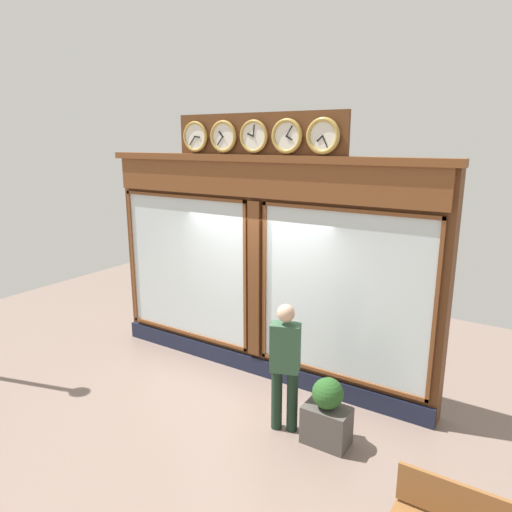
{
  "coord_description": "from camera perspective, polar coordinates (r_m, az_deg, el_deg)",
  "views": [
    {
      "loc": [
        -3.69,
        5.74,
        3.61
      ],
      "look_at": [
        0.0,
        0.0,
        1.93
      ],
      "focal_mm": 32.9,
      "sensor_mm": 36.0,
      "label": 1
    }
  ],
  "objects": [
    {
      "name": "ground_plane",
      "position": [
        5.94,
        -16.2,
        -24.2
      ],
      "size": [
        14.0,
        14.0,
        0.0
      ],
      "primitive_type": "plane",
      "color": "#7A665B"
    },
    {
      "name": "shop_facade",
      "position": [
        7.17,
        0.54,
        -1.13
      ],
      "size": [
        5.61,
        0.42,
        3.99
      ],
      "color": "#5B3319",
      "rests_on": "ground_plane"
    },
    {
      "name": "pedestrian",
      "position": [
        5.99,
        3.55,
        -12.78
      ],
      "size": [
        0.41,
        0.33,
        1.69
      ],
      "color": "#1C2F21",
      "rests_on": "ground_plane"
    },
    {
      "name": "planter_box",
      "position": [
        6.13,
        8.56,
        -19.67
      ],
      "size": [
        0.56,
        0.36,
        0.48
      ],
      "primitive_type": "cube",
      "color": "#4C4742",
      "rests_on": "ground_plane"
    },
    {
      "name": "planter_shrub",
      "position": [
        5.9,
        8.71,
        -16.18
      ],
      "size": [
        0.38,
        0.38,
        0.38
      ],
      "primitive_type": "sphere",
      "color": "#285623",
      "rests_on": "planter_box"
    }
  ]
}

